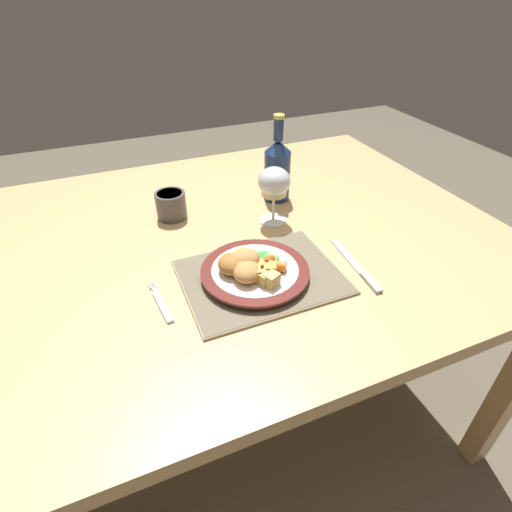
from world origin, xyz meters
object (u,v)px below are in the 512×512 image
(dinner_plate, at_px, (255,272))
(drinking_cup, at_px, (171,204))
(dining_table, at_px, (213,261))
(wine_glass, at_px, (274,184))
(fork, at_px, (161,304))
(table_knife, at_px, (359,269))
(bottle, at_px, (277,171))

(dinner_plate, relative_size, drinking_cup, 2.93)
(dining_table, distance_m, wine_glass, 0.26)
(wine_glass, height_order, drinking_cup, wine_glass)
(dinner_plate, distance_m, wine_glass, 0.27)
(wine_glass, bearing_deg, fork, -148.30)
(dining_table, bearing_deg, drinking_cup, 115.17)
(dinner_plate, distance_m, table_knife, 0.24)
(fork, relative_size, bottle, 0.57)
(bottle, bearing_deg, dining_table, -151.55)
(dining_table, xyz_separation_m, table_knife, (0.27, -0.26, 0.08))
(dining_table, relative_size, wine_glass, 9.76)
(table_knife, bearing_deg, drinking_cup, 130.29)
(dinner_plate, height_order, fork, dinner_plate)
(wine_glass, bearing_deg, table_knife, -71.70)
(dining_table, xyz_separation_m, dinner_plate, (0.04, -0.19, 0.09))
(table_knife, bearing_deg, wine_glass, 108.30)
(bottle, xyz_separation_m, drinking_cup, (-0.31, 0.01, -0.05))
(fork, bearing_deg, dinner_plate, 1.74)
(fork, xyz_separation_m, table_knife, (0.44, -0.06, 0.00))
(table_knife, relative_size, drinking_cup, 2.64)
(dinner_plate, height_order, drinking_cup, drinking_cup)
(fork, xyz_separation_m, drinking_cup, (0.10, 0.34, 0.04))
(fork, relative_size, wine_glass, 0.91)
(dinner_plate, relative_size, table_knife, 1.11)
(wine_glass, bearing_deg, dinner_plate, -123.74)
(dinner_plate, bearing_deg, bottle, 57.93)
(dinner_plate, xyz_separation_m, wine_glass, (0.14, 0.21, 0.09))
(table_knife, distance_m, bottle, 0.40)
(drinking_cup, bearing_deg, bottle, -1.94)
(table_knife, height_order, bottle, bottle)
(table_knife, xyz_separation_m, drinking_cup, (-0.34, 0.40, 0.04))
(fork, distance_m, drinking_cup, 0.36)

